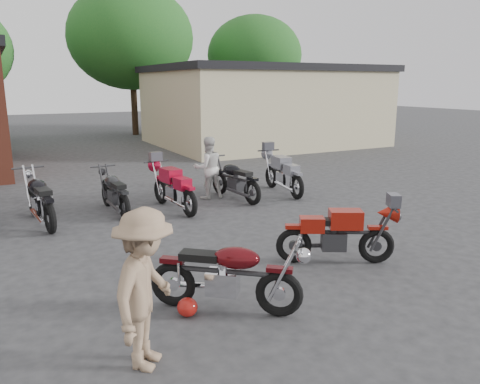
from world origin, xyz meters
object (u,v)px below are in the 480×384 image
helmet (187,307)px  row_bike_6 (283,172)px  row_bike_3 (114,189)px  person_tan (145,289)px  person_light (208,168)px  row_bike_2 (39,196)px  sportbike (338,231)px  vintage_motorcycle (228,271)px  row_bike_4 (173,185)px  row_bike_5 (234,177)px

helmet → row_bike_6: 7.26m
row_bike_3 → person_tan: bearing=166.3°
row_bike_6 → row_bike_3: bearing=93.6°
helmet → person_light: bearing=63.6°
row_bike_2 → sportbike: bearing=-145.3°
vintage_motorcycle → row_bike_4: 5.31m
helmet → row_bike_4: row_bike_4 is taller
helmet → row_bike_3: size_ratio=0.14×
helmet → row_bike_2: size_ratio=0.13×
person_tan → row_bike_2: person_tan is taller
helmet → row_bike_6: row_bike_6 is taller
vintage_motorcycle → helmet: bearing=-153.7°
row_bike_2 → row_bike_4: 2.92m
vintage_motorcycle → row_bike_6: (4.38, 5.45, 0.03)m
row_bike_2 → row_bike_4: size_ratio=1.04×
vintage_motorcycle → row_bike_4: (1.13, 5.19, 0.02)m
row_bike_3 → row_bike_4: row_bike_4 is taller
row_bike_6 → helmet: bearing=143.0°
person_light → sportbike: bearing=93.3°
vintage_motorcycle → person_tan: size_ratio=1.14×
person_light → row_bike_6: (2.05, -0.41, -0.21)m
person_light → row_bike_5: bearing=145.5°
row_bike_4 → row_bike_6: bearing=-92.2°
row_bike_2 → row_bike_4: bearing=-100.9°
row_bike_3 → row_bike_5: row_bike_5 is taller
helmet → row_bike_6: size_ratio=0.13×
person_light → row_bike_3: (-2.50, -0.25, -0.26)m
helmet → row_bike_3: row_bike_3 is taller
sportbike → row_bike_5: 4.79m
sportbike → row_bike_4: row_bike_4 is taller
row_bike_2 → person_light: bearing=-90.4°
vintage_motorcycle → row_bike_6: 6.99m
person_light → row_bike_2: bearing=9.2°
row_bike_2 → person_tan: bearing=177.9°
row_bike_2 → row_bike_4: (2.92, -0.21, -0.02)m
helmet → row_bike_5: (3.41, 5.32, 0.45)m
sportbike → vintage_motorcycle: bearing=-135.1°
sportbike → helmet: size_ratio=7.05×
row_bike_5 → row_bike_6: 1.50m
vintage_motorcycle → person_tan: bearing=-112.5°
row_bike_3 → row_bike_4: size_ratio=0.92×
row_bike_6 → person_light: bearing=84.2°
row_bike_2 → helmet: bearing=-173.3°
vintage_motorcycle → row_bike_4: row_bike_4 is taller
helmet → vintage_motorcycle: bearing=-13.5°
helmet → person_light: size_ratio=0.17×
row_bike_3 → row_bike_4: (1.30, -0.42, 0.04)m
row_bike_2 → row_bike_6: 6.17m
row_bike_4 → sportbike: bearing=-171.1°
vintage_motorcycle → helmet: size_ratio=7.34×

